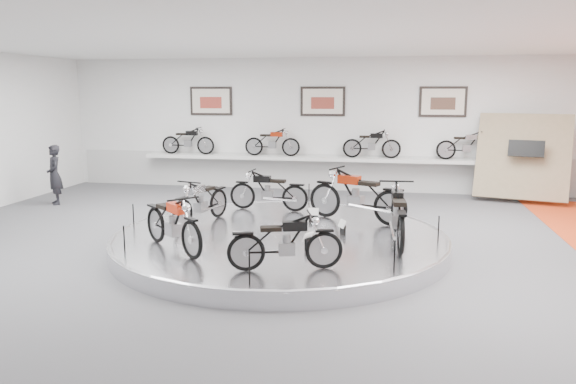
% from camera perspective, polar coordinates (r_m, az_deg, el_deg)
% --- Properties ---
extents(floor, '(16.00, 16.00, 0.00)m').
position_cam_1_polar(floor, '(10.64, -1.14, -6.19)').
color(floor, '#545456').
rests_on(floor, ground).
extents(ceiling, '(16.00, 16.00, 0.00)m').
position_cam_1_polar(ceiling, '(10.26, -1.22, 15.78)').
color(ceiling, white).
rests_on(ceiling, wall_back).
extents(wall_back, '(16.00, 0.00, 16.00)m').
position_cam_1_polar(wall_back, '(17.15, 3.54, 6.84)').
color(wall_back, white).
rests_on(wall_back, floor).
extents(wall_front, '(16.00, 0.00, 16.00)m').
position_cam_1_polar(wall_front, '(3.77, -23.10, -6.12)').
color(wall_front, white).
rests_on(wall_front, floor).
extents(dado_band, '(15.68, 0.04, 1.10)m').
position_cam_1_polar(dado_band, '(17.28, 3.48, 2.03)').
color(dado_band, '#BCBCBA').
rests_on(dado_band, floor).
extents(display_platform, '(6.40, 6.40, 0.30)m').
position_cam_1_polar(display_platform, '(10.88, -0.82, -4.99)').
color(display_platform, silver).
rests_on(display_platform, floor).
extents(platform_rim, '(6.40, 6.40, 0.10)m').
position_cam_1_polar(platform_rim, '(10.85, -0.83, -4.38)').
color(platform_rim, '#B2B2BA').
rests_on(platform_rim, display_platform).
extents(shelf, '(11.00, 0.55, 0.10)m').
position_cam_1_polar(shelf, '(16.95, 3.38, 3.41)').
color(shelf, silver).
rests_on(shelf, wall_back).
extents(poster_left, '(1.35, 0.06, 0.88)m').
position_cam_1_polar(poster_left, '(17.85, -7.83, 9.15)').
color(poster_left, beige).
rests_on(poster_left, wall_back).
extents(poster_center, '(1.35, 0.06, 0.88)m').
position_cam_1_polar(poster_center, '(17.09, 3.55, 9.18)').
color(poster_center, beige).
rests_on(poster_center, wall_back).
extents(poster_right, '(1.35, 0.06, 0.88)m').
position_cam_1_polar(poster_right, '(17.03, 15.46, 8.83)').
color(poster_right, beige).
rests_on(poster_right, wall_back).
extents(display_panel, '(2.56, 1.52, 2.30)m').
position_cam_1_polar(display_panel, '(16.58, 22.73, 3.35)').
color(display_panel, '#947F61').
rests_on(display_panel, floor).
extents(shelf_bike_a, '(1.22, 0.43, 0.73)m').
position_cam_1_polar(shelf_bike_a, '(17.90, -10.12, 4.97)').
color(shelf_bike_a, black).
rests_on(shelf_bike_a, shelf).
extents(shelf_bike_b, '(1.22, 0.43, 0.73)m').
position_cam_1_polar(shelf_bike_b, '(17.15, -1.61, 4.90)').
color(shelf_bike_b, maroon).
rests_on(shelf_bike_b, shelf).
extents(shelf_bike_c, '(1.22, 0.43, 0.73)m').
position_cam_1_polar(shelf_bike_c, '(16.79, 8.50, 4.67)').
color(shelf_bike_c, black).
rests_on(shelf_bike_c, shelf).
extents(shelf_bike_d, '(1.22, 0.43, 0.73)m').
position_cam_1_polar(shelf_bike_d, '(16.92, 17.70, 4.34)').
color(shelf_bike_d, '#A0A0A4').
rests_on(shelf_bike_d, shelf).
extents(bike_a, '(2.02, 1.37, 1.12)m').
position_cam_1_polar(bike_a, '(11.81, 6.99, -0.32)').
color(bike_a, maroon).
rests_on(bike_a, display_platform).
extents(bike_b, '(1.61, 0.66, 0.93)m').
position_cam_1_polar(bike_b, '(12.86, -2.00, 0.17)').
color(bike_b, black).
rests_on(bike_b, display_platform).
extents(bike_c, '(0.98, 1.70, 0.95)m').
position_cam_1_polar(bike_c, '(11.68, -8.81, -0.92)').
color(bike_c, '#A0A0A4').
rests_on(bike_c, display_platform).
extents(bike_d, '(1.65, 1.55, 0.99)m').
position_cam_1_polar(bike_d, '(9.80, -11.64, -3.05)').
color(bike_d, red).
rests_on(bike_d, display_platform).
extents(bike_e, '(1.60, 0.94, 0.89)m').
position_cam_1_polar(bike_e, '(8.57, -0.27, -5.09)').
color(bike_e, black).
rests_on(bike_e, display_platform).
extents(bike_f, '(0.78, 1.88, 1.08)m').
position_cam_1_polar(bike_f, '(10.21, 11.07, -2.21)').
color(bike_f, black).
rests_on(bike_f, display_platform).
extents(visitor, '(0.67, 0.69, 1.60)m').
position_cam_1_polar(visitor, '(16.25, -22.64, 1.62)').
color(visitor, black).
rests_on(visitor, floor).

